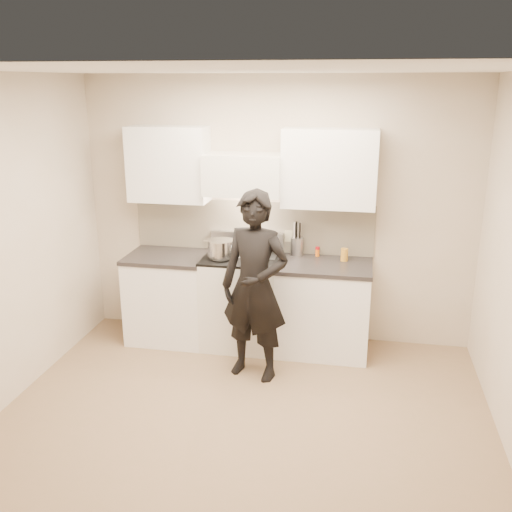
% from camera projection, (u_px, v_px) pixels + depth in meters
% --- Properties ---
extents(ground_plane, '(4.00, 4.00, 0.00)m').
position_uv_depth(ground_plane, '(242.00, 422.00, 4.59)').
color(ground_plane, '#82664C').
extents(room_shell, '(4.04, 3.54, 2.70)m').
position_uv_depth(room_shell, '(243.00, 218.00, 4.47)').
color(room_shell, beige).
rests_on(room_shell, ground).
extents(stove, '(0.76, 0.65, 0.96)m').
position_uv_depth(stove, '(242.00, 300.00, 5.84)').
color(stove, white).
rests_on(stove, ground).
extents(counter_right, '(0.92, 0.67, 0.92)m').
position_uv_depth(counter_right, '(323.00, 307.00, 5.69)').
color(counter_right, white).
rests_on(counter_right, ground).
extents(counter_left, '(0.82, 0.67, 0.92)m').
position_uv_depth(counter_left, '(170.00, 296.00, 5.98)').
color(counter_left, white).
rests_on(counter_left, ground).
extents(wok, '(0.36, 0.45, 0.29)m').
position_uv_depth(wok, '(262.00, 243.00, 5.77)').
color(wok, silver).
rests_on(wok, stove).
extents(stock_pot, '(0.36, 0.31, 0.17)m').
position_uv_depth(stock_pot, '(221.00, 248.00, 5.62)').
color(stock_pot, silver).
rests_on(stock_pot, stove).
extents(utensil_crock, '(0.13, 0.13, 0.34)m').
position_uv_depth(utensil_crock, '(297.00, 245.00, 5.81)').
color(utensil_crock, '#B2B3BA').
rests_on(utensil_crock, counter_right).
extents(spice_jar, '(0.04, 0.04, 0.10)m').
position_uv_depth(spice_jar, '(317.00, 252.00, 5.78)').
color(spice_jar, orange).
rests_on(spice_jar, counter_right).
extents(oil_glass, '(0.07, 0.07, 0.13)m').
position_uv_depth(oil_glass, '(344.00, 255.00, 5.63)').
color(oil_glass, orange).
rests_on(oil_glass, counter_right).
extents(person, '(0.72, 0.56, 1.74)m').
position_uv_depth(person, '(255.00, 287.00, 5.09)').
color(person, black).
rests_on(person, ground).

